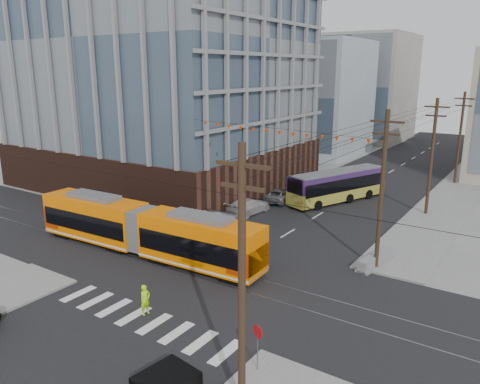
# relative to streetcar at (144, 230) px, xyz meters

# --- Properties ---
(ground) EXTENTS (160.00, 160.00, 0.00)m
(ground) POSITION_rel_streetcar_xyz_m (6.88, -4.09, -1.89)
(ground) COLOR slate
(office_building) EXTENTS (30.00, 25.00, 28.60)m
(office_building) POSITION_rel_streetcar_xyz_m (-15.12, 18.91, 12.41)
(office_building) COLOR #381E16
(office_building) RESTS_ON ground
(bg_bldg_nw_near) EXTENTS (18.00, 16.00, 18.00)m
(bg_bldg_nw_near) POSITION_rel_streetcar_xyz_m (-10.12, 47.91, 7.11)
(bg_bldg_nw_near) COLOR #8C99A5
(bg_bldg_nw_near) RESTS_ON ground
(bg_bldg_nw_far) EXTENTS (16.00, 18.00, 20.00)m
(bg_bldg_nw_far) POSITION_rel_streetcar_xyz_m (-7.12, 67.91, 8.11)
(bg_bldg_nw_far) COLOR gray
(bg_bldg_nw_far) RESTS_ON ground
(utility_pole_near) EXTENTS (0.30, 0.30, 11.00)m
(utility_pole_near) POSITION_rel_streetcar_xyz_m (15.38, -10.09, 3.61)
(utility_pole_near) COLOR black
(utility_pole_near) RESTS_ON ground
(utility_pole_far) EXTENTS (0.30, 0.30, 11.00)m
(utility_pole_far) POSITION_rel_streetcar_xyz_m (15.38, 51.91, 3.61)
(utility_pole_far) COLOR black
(utility_pole_far) RESTS_ON ground
(streetcar) EXTENTS (19.70, 3.53, 3.78)m
(streetcar) POSITION_rel_streetcar_xyz_m (0.00, 0.00, 0.00)
(streetcar) COLOR #F66C00
(streetcar) RESTS_ON ground
(city_bus) EXTENTS (6.85, 12.02, 3.38)m
(city_bus) POSITION_rel_streetcar_xyz_m (6.46, 21.72, -0.20)
(city_bus) COLOR #351D4C
(city_bus) RESTS_ON ground
(parked_car_silver) EXTENTS (2.94, 5.22, 1.63)m
(parked_car_silver) POSITION_rel_streetcar_xyz_m (1.09, 7.67, -1.07)
(parked_car_silver) COLOR #93969A
(parked_car_silver) RESTS_ON ground
(parked_car_white) EXTENTS (2.56, 5.41, 1.52)m
(parked_car_white) POSITION_rel_streetcar_xyz_m (1.04, 12.77, -1.13)
(parked_car_white) COLOR #B5B5B5
(parked_car_white) RESTS_ON ground
(parked_car_grey) EXTENTS (2.89, 5.14, 1.35)m
(parked_car_grey) POSITION_rel_streetcar_xyz_m (1.44, 18.45, -1.21)
(parked_car_grey) COLOR slate
(parked_car_grey) RESTS_ON ground
(pedestrian) EXTENTS (0.49, 0.69, 1.77)m
(pedestrian) POSITION_rel_streetcar_xyz_m (6.52, -6.53, -1.01)
(pedestrian) COLOR #ABFF10
(pedestrian) RESTS_ON ground
(stop_sign) EXTENTS (0.89, 0.89, 2.26)m
(stop_sign) POSITION_rel_streetcar_xyz_m (14.57, -7.56, -0.76)
(stop_sign) COLOR #9F0C10
(stop_sign) RESTS_ON ground
(jersey_barrier) EXTENTS (1.62, 4.36, 0.85)m
(jersey_barrier) POSITION_rel_streetcar_xyz_m (15.18, 7.53, -1.46)
(jersey_barrier) COLOR gray
(jersey_barrier) RESTS_ON ground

